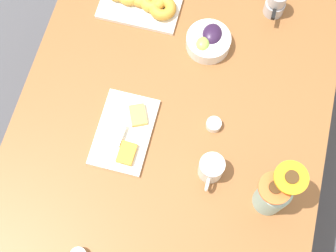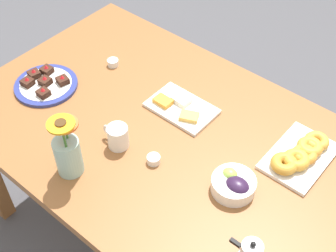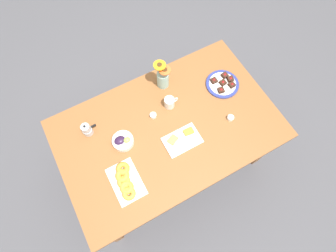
% 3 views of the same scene
% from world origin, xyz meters
% --- Properties ---
extents(ground_plane, '(6.00, 6.00, 0.00)m').
position_xyz_m(ground_plane, '(0.00, 0.00, 0.00)').
color(ground_plane, '#4C4C51').
extents(dining_table, '(1.60, 1.00, 0.74)m').
position_xyz_m(dining_table, '(0.00, 0.00, 0.65)').
color(dining_table, brown).
rests_on(dining_table, ground_plane).
extents(coffee_mug, '(0.11, 0.08, 0.09)m').
position_xyz_m(coffee_mug, '(0.10, 0.16, 0.79)').
color(coffee_mug, white).
rests_on(coffee_mug, dining_table).
extents(grape_bowl, '(0.15, 0.15, 0.07)m').
position_xyz_m(grape_bowl, '(-0.33, 0.06, 0.77)').
color(grape_bowl, white).
rests_on(grape_bowl, dining_table).
extents(cheese_platter, '(0.26, 0.17, 0.03)m').
position_xyz_m(cheese_platter, '(0.05, -0.13, 0.75)').
color(cheese_platter, white).
rests_on(cheese_platter, dining_table).
extents(croissant_platter, '(0.19, 0.29, 0.05)m').
position_xyz_m(croissant_platter, '(-0.44, -0.21, 0.76)').
color(croissant_platter, white).
rests_on(croissant_platter, dining_table).
extents(jam_cup_honey, '(0.05, 0.05, 0.03)m').
position_xyz_m(jam_cup_honey, '(-0.05, 0.14, 0.76)').
color(jam_cup_honey, white).
rests_on(jam_cup_honey, dining_table).
extents(jam_cup_berry, '(0.05, 0.05, 0.03)m').
position_xyz_m(jam_cup_berry, '(0.44, -0.15, 0.76)').
color(jam_cup_berry, white).
rests_on(jam_cup_berry, dining_table).
extents(dessert_plate, '(0.26, 0.26, 0.05)m').
position_xyz_m(dessert_plate, '(0.55, 0.12, 0.75)').
color(dessert_plate, navy).
rests_on(dessert_plate, dining_table).
extents(flower_vase, '(0.12, 0.12, 0.26)m').
position_xyz_m(flower_vase, '(0.14, 0.35, 0.83)').
color(flower_vase, '#99C1B7').
rests_on(flower_vase, dining_table).
extents(moka_pot, '(0.11, 0.07, 0.12)m').
position_xyz_m(moka_pot, '(-0.52, 0.25, 0.79)').
color(moka_pot, '#B7B7BC').
rests_on(moka_pot, dining_table).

